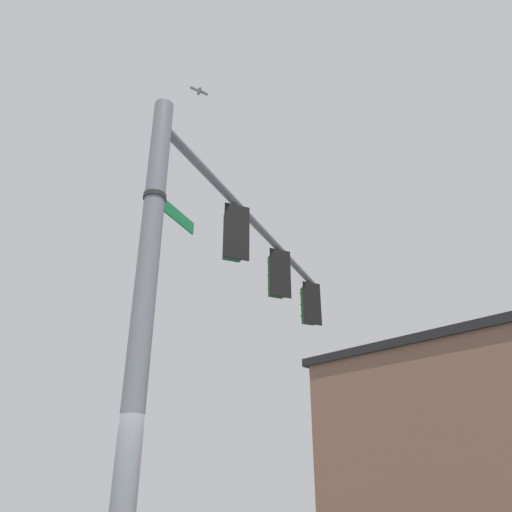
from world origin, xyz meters
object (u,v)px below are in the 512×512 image
at_px(traffic_light_mid_inner, 277,276).
at_px(traffic_light_mid_outer, 309,305).
at_px(traffic_light_nearest_pole, 233,235).
at_px(street_name_sign, 164,205).
at_px(bird_flying, 199,91).

relative_size(traffic_light_mid_inner, traffic_light_mid_outer, 1.00).
height_order(traffic_light_nearest_pole, street_name_sign, traffic_light_nearest_pole).
bearing_deg(street_name_sign, bird_flying, 63.32).
bearing_deg(traffic_light_nearest_pole, street_name_sign, -138.12).
bearing_deg(bird_flying, traffic_light_nearest_pole, -21.21).
distance_m(traffic_light_mid_inner, traffic_light_mid_outer, 2.29).
xyz_separation_m(traffic_light_nearest_pole, bird_flying, (-0.83, 0.32, 3.85)).
height_order(traffic_light_nearest_pole, traffic_light_mid_outer, same).
height_order(traffic_light_mid_inner, traffic_light_mid_outer, same).
xyz_separation_m(traffic_light_nearest_pole, traffic_light_mid_inner, (1.71, 1.52, 0.00)).
bearing_deg(street_name_sign, traffic_light_nearest_pole, 41.88).
height_order(traffic_light_mid_outer, bird_flying, bird_flying).
relative_size(traffic_light_mid_inner, street_name_sign, 1.27).
bearing_deg(traffic_light_mid_inner, street_name_sign, -138.29).
bearing_deg(traffic_light_nearest_pole, traffic_light_mid_inner, 41.52).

